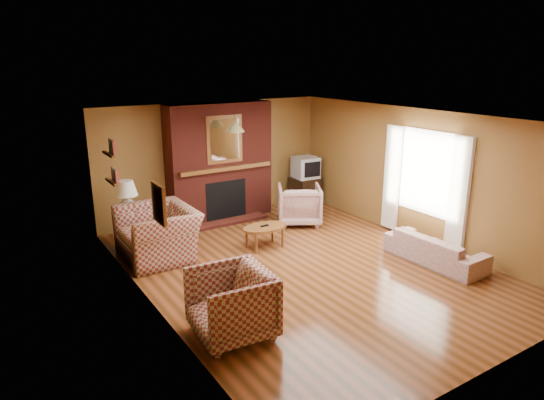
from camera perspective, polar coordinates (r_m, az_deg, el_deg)
floor at (r=7.94m, az=3.94°, el=-7.85°), size 6.50×6.50×0.00m
ceiling at (r=7.29m, az=4.31°, el=9.62°), size 6.50×6.50×0.00m
wall_back at (r=10.24m, az=-6.82°, el=4.71°), size 6.50×0.00×6.50m
wall_front at (r=5.44m, az=25.15°, el=-7.46°), size 6.50×0.00×6.50m
wall_left at (r=6.42m, az=-14.14°, el=-2.80°), size 0.00×6.50×6.50m
wall_right at (r=9.20m, az=16.73°, el=2.79°), size 0.00×6.50×6.50m
fireplace at (r=10.01m, az=-6.15°, el=4.36°), size 2.20×0.82×2.40m
window_right at (r=9.06m, az=17.44°, el=2.04°), size 0.10×1.85×2.00m
bookshelf at (r=8.08m, az=-18.38°, el=4.22°), size 0.09×0.55×0.71m
botanical_print at (r=6.05m, az=-13.14°, el=-0.42°), size 0.05×0.40×0.50m
pendant_light at (r=9.27m, az=-4.38°, el=8.57°), size 0.36×0.36×0.48m
plaid_loveseat at (r=8.35m, az=-13.27°, el=-3.84°), size 1.15×1.32×0.86m
plaid_armchair at (r=5.95m, az=-4.82°, el=-12.08°), size 1.00×0.98×0.85m
floral_sofa at (r=8.43m, az=18.66°, el=-5.46°), size 0.72×1.69×0.49m
floral_armchair at (r=9.83m, az=3.22°, el=-0.54°), size 1.17×1.17×0.79m
coffee_table at (r=8.58m, az=-0.87°, el=-3.44°), size 0.82×0.51×0.42m
side_table at (r=9.04m, az=-16.40°, el=-3.47°), size 0.45×0.45×0.57m
table_lamp at (r=8.85m, az=-16.73°, el=0.43°), size 0.39×0.39×0.64m
tv_stand at (r=11.11m, az=3.91°, el=1.05°), size 0.62×0.57×0.64m
crt_tv at (r=10.97m, az=3.98°, el=3.85°), size 0.56×0.56×0.47m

